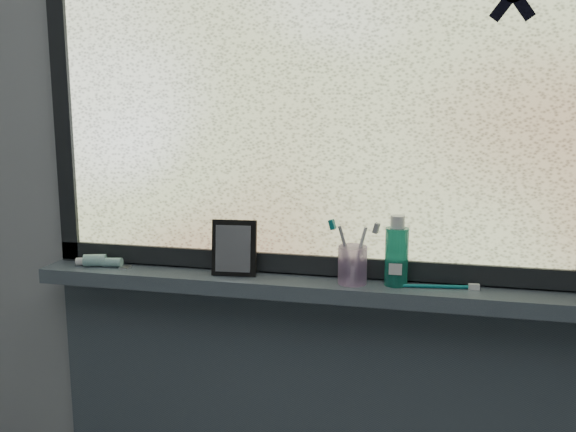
# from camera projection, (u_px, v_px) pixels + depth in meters

# --- Properties ---
(wall_back) EXTENTS (3.00, 0.01, 2.50)m
(wall_back) POSITION_uv_depth(u_px,v_px,m) (340.00, 189.00, 1.67)
(wall_back) COLOR #9EA3A8
(wall_back) RESTS_ON ground
(windowsill) EXTENTS (1.62, 0.14, 0.04)m
(windowsill) POSITION_uv_depth(u_px,v_px,m) (334.00, 289.00, 1.65)
(windowsill) COLOR #45515C
(windowsill) RESTS_ON wall_back
(window_pane) EXTENTS (1.50, 0.01, 1.00)m
(window_pane) POSITION_uv_depth(u_px,v_px,m) (340.00, 79.00, 1.60)
(window_pane) COLOR silver
(window_pane) RESTS_ON wall_back
(frame_bottom) EXTENTS (1.60, 0.03, 0.05)m
(frame_bottom) POSITION_uv_depth(u_px,v_px,m) (337.00, 265.00, 1.68)
(frame_bottom) COLOR black
(frame_bottom) RESTS_ON windowsill
(frame_left) EXTENTS (0.05, 0.03, 1.10)m
(frame_left) POSITION_uv_depth(u_px,v_px,m) (62.00, 81.00, 1.77)
(frame_left) COLOR black
(frame_left) RESTS_ON wall_back
(vanity_mirror) EXTENTS (0.12, 0.07, 0.15)m
(vanity_mirror) POSITION_uv_depth(u_px,v_px,m) (234.00, 248.00, 1.69)
(vanity_mirror) COLOR black
(vanity_mirror) RESTS_ON windowsill
(toothpaste_tube) EXTENTS (0.20, 0.08, 0.03)m
(toothpaste_tube) POSITION_uv_depth(u_px,v_px,m) (101.00, 261.00, 1.78)
(toothpaste_tube) COLOR silver
(toothpaste_tube) RESTS_ON windowsill
(toothbrush_cup) EXTENTS (0.09, 0.09, 0.10)m
(toothbrush_cup) POSITION_uv_depth(u_px,v_px,m) (352.00, 265.00, 1.62)
(toothbrush_cup) COLOR #C8A1D5
(toothbrush_cup) RESTS_ON windowsill
(toothbrush_lying) EXTENTS (0.22, 0.05, 0.01)m
(toothbrush_lying) POSITION_uv_depth(u_px,v_px,m) (433.00, 285.00, 1.58)
(toothbrush_lying) COLOR #0D7277
(toothbrush_lying) RESTS_ON windowsill
(mouthwash_bottle) EXTENTS (0.06, 0.06, 0.15)m
(mouthwash_bottle) POSITION_uv_depth(u_px,v_px,m) (397.00, 251.00, 1.60)
(mouthwash_bottle) COLOR #1B8D76
(mouthwash_bottle) RESTS_ON windowsill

